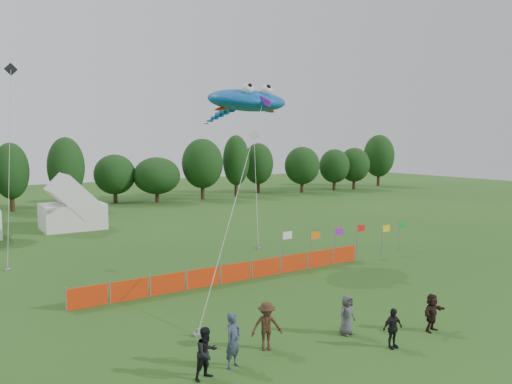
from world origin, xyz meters
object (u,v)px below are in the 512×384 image
spectator_d (393,328)px  spectator_e (347,315)px  spectator_a (233,340)px  spectator_f (432,313)px  barrier_fence (236,272)px  tent_right (72,208)px  spectator_b (207,353)px  stingray_kite (244,101)px  spectator_c (267,326)px

spectator_d → spectator_e: bearing=109.9°
spectator_a → spectator_d: size_ratio=1.26×
spectator_d → spectator_f: size_ratio=0.98×
spectator_d → barrier_fence: bearing=96.6°
tent_right → spectator_b: 31.40m
spectator_b → stingray_kite: 20.01m
tent_right → barrier_fence: 22.36m
barrier_fence → spectator_a: (-5.39, -9.02, 0.46)m
barrier_fence → spectator_f: size_ratio=11.54×
spectator_a → spectator_f: spectator_a is taller
barrier_fence → spectator_f: (3.05, -10.56, 0.28)m
spectator_e → spectator_a: bearing=172.4°
stingray_kite → spectator_f: bearing=-92.4°
spectator_c → spectator_e: bearing=9.8°
spectator_a → spectator_e: spectator_a is taller
spectator_a → spectator_c: (1.76, 0.57, -0.05)m
stingray_kite → spectator_c: bearing=-118.4°
barrier_fence → tent_right: bearing=99.6°
tent_right → stingray_kite: stingray_kite is taller
spectator_d → spectator_f: 2.63m
spectator_c → spectator_f: size_ratio=1.17×
spectator_a → barrier_fence: bearing=35.4°
tent_right → spectator_f: bearing=-78.3°
barrier_fence → spectator_e: size_ratio=11.05×
spectator_b → stingray_kite: (10.24, 14.37, 9.44)m
tent_right → spectator_f: (6.76, -32.58, -1.07)m
spectator_b → spectator_c: (2.90, 0.81, 0.05)m
tent_right → barrier_fence: size_ratio=0.29×
spectator_b → stingray_kite: stingray_kite is taller
tent_right → spectator_b: size_ratio=3.01×
spectator_c → spectator_e: 3.56m
tent_right → spectator_b: bearing=-95.1°
barrier_fence → spectator_c: (-3.62, -8.44, 0.41)m
barrier_fence → stingray_kite: 11.67m
spectator_a → spectator_f: bearing=-34.1°
spectator_c → spectator_b: bearing=-146.5°
barrier_fence → spectator_a: 10.51m
spectator_a → spectator_b: (-1.14, -0.23, -0.10)m
spectator_f → stingray_kite: (0.67, 15.69, 9.53)m
spectator_a → spectator_d: 6.10m
spectator_d → tent_right: bearing=101.5°
spectator_b → spectator_d: spectator_b is taller
tent_right → spectator_b: (-2.81, -31.26, -0.99)m
spectator_b → spectator_e: (6.42, 0.30, -0.05)m
spectator_e → stingray_kite: (3.82, 14.07, 9.49)m
spectator_d → spectator_e: (-0.53, 1.90, 0.05)m
spectator_e → spectator_d: bearing=-82.7°
spectator_c → spectator_f: 7.00m
barrier_fence → spectator_e: 8.95m
spectator_b → spectator_d: size_ratio=1.13×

